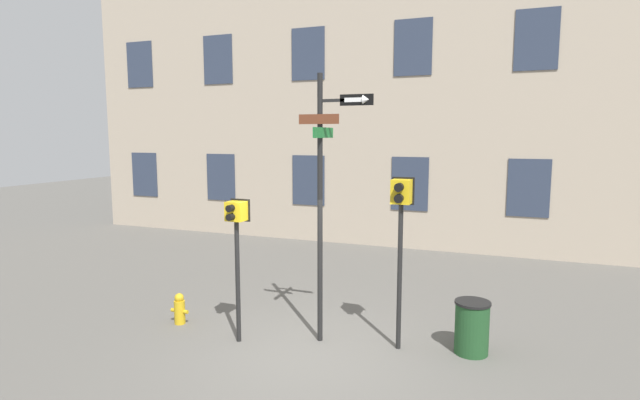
{
  "coord_description": "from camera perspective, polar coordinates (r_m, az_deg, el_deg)",
  "views": [
    {
      "loc": [
        3.01,
        -7.14,
        3.58
      ],
      "look_at": [
        -0.03,
        0.66,
        2.49
      ],
      "focal_mm": 28.0,
      "sensor_mm": 36.0,
      "label": 1
    }
  ],
  "objects": [
    {
      "name": "pedestrian_signal_left",
      "position": [
        8.61,
        -9.52,
        -3.68
      ],
      "size": [
        0.37,
        0.4,
        2.5
      ],
      "color": "black",
      "rests_on": "ground_plane"
    },
    {
      "name": "street_sign_pole",
      "position": [
        8.39,
        0.47,
        1.23
      ],
      "size": [
        1.27,
        0.89,
        4.59
      ],
      "color": "black",
      "rests_on": "ground_plane"
    },
    {
      "name": "fire_hydrant",
      "position": [
        10.09,
        -15.75,
        -11.91
      ],
      "size": [
        0.36,
        0.2,
        0.6
      ],
      "color": "gold",
      "rests_on": "ground_plane"
    },
    {
      "name": "trash_bin",
      "position": [
        8.82,
        16.96,
        -13.74
      ],
      "size": [
        0.58,
        0.58,
        0.88
      ],
      "color": "#1E4723",
      "rests_on": "ground_plane"
    },
    {
      "name": "pedestrian_signal_right",
      "position": [
        8.25,
        9.22,
        -1.86
      ],
      "size": [
        0.37,
        0.4,
        2.9
      ],
      "color": "black",
      "rests_on": "ground_plane"
    },
    {
      "name": "ground_plane",
      "position": [
        8.53,
        -1.49,
        -17.38
      ],
      "size": [
        60.0,
        60.0,
        0.0
      ],
      "primitive_type": "plane",
      "color": "#595651"
    },
    {
      "name": "building_facade",
      "position": [
        16.26,
        10.8,
        16.6
      ],
      "size": [
        24.0,
        0.64,
        12.41
      ],
      "color": "tan",
      "rests_on": "ground_plane"
    }
  ]
}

